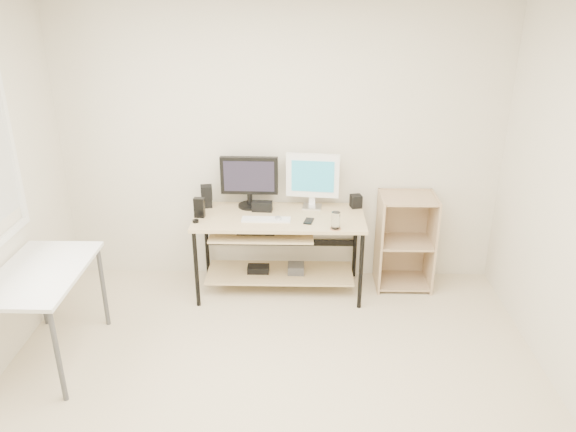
{
  "coord_description": "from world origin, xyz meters",
  "views": [
    {
      "loc": [
        0.18,
        -2.89,
        2.68
      ],
      "look_at": [
        0.09,
        1.3,
        0.9
      ],
      "focal_mm": 35.0,
      "sensor_mm": 36.0,
      "label": 1
    }
  ],
  "objects_px": {
    "white_imac": "(313,177)",
    "desk": "(277,237)",
    "black_monitor": "(249,179)",
    "audio_controller": "(199,208)",
    "shelf_unit": "(404,240)",
    "side_table": "(41,281)"
  },
  "relations": [
    {
      "from": "black_monitor",
      "to": "shelf_unit",
      "type": "bearing_deg",
      "value": -0.59
    },
    {
      "from": "desk",
      "to": "white_imac",
      "type": "bearing_deg",
      "value": 31.93
    },
    {
      "from": "black_monitor",
      "to": "white_imac",
      "type": "relative_size",
      "value": 1.02
    },
    {
      "from": "desk",
      "to": "white_imac",
      "type": "relative_size",
      "value": 2.96
    },
    {
      "from": "black_monitor",
      "to": "white_imac",
      "type": "height_order",
      "value": "white_imac"
    },
    {
      "from": "desk",
      "to": "side_table",
      "type": "height_order",
      "value": "same"
    },
    {
      "from": "audio_controller",
      "to": "desk",
      "type": "bearing_deg",
      "value": 9.89
    },
    {
      "from": "desk",
      "to": "shelf_unit",
      "type": "xyz_separation_m",
      "value": [
        1.18,
        0.16,
        -0.09
      ]
    },
    {
      "from": "shelf_unit",
      "to": "audio_controller",
      "type": "distance_m",
      "value": 1.9
    },
    {
      "from": "black_monitor",
      "to": "audio_controller",
      "type": "distance_m",
      "value": 0.52
    },
    {
      "from": "desk",
      "to": "audio_controller",
      "type": "distance_m",
      "value": 0.74
    },
    {
      "from": "white_imac",
      "to": "audio_controller",
      "type": "distance_m",
      "value": 1.04
    },
    {
      "from": "side_table",
      "to": "shelf_unit",
      "type": "distance_m",
      "value": 3.09
    },
    {
      "from": "shelf_unit",
      "to": "audio_controller",
      "type": "bearing_deg",
      "value": -173.62
    },
    {
      "from": "desk",
      "to": "audio_controller",
      "type": "height_order",
      "value": "audio_controller"
    },
    {
      "from": "desk",
      "to": "side_table",
      "type": "bearing_deg",
      "value": -147.35
    },
    {
      "from": "desk",
      "to": "audio_controller",
      "type": "relative_size",
      "value": 8.42
    },
    {
      "from": "audio_controller",
      "to": "shelf_unit",
      "type": "bearing_deg",
      "value": 12.35
    },
    {
      "from": "shelf_unit",
      "to": "black_monitor",
      "type": "xyz_separation_m",
      "value": [
        -1.43,
        0.04,
        0.57
      ]
    },
    {
      "from": "white_imac",
      "to": "desk",
      "type": "bearing_deg",
      "value": -141.96
    },
    {
      "from": "black_monitor",
      "to": "audio_controller",
      "type": "xyz_separation_m",
      "value": [
        -0.42,
        -0.25,
        -0.18
      ]
    },
    {
      "from": "desk",
      "to": "black_monitor",
      "type": "distance_m",
      "value": 0.58
    }
  ]
}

